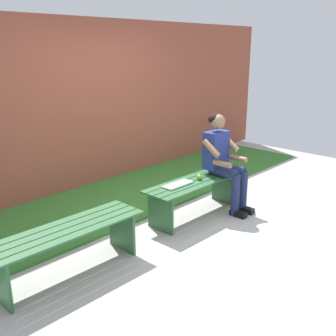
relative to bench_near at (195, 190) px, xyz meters
The scene contains 8 objects.
ground_plane 1.44m from the bench_near, 46.19° to the left, with size 10.00×7.00×0.04m, color #B2B2AD.
grass_strip 1.62m from the bench_near, 52.82° to the right, with size 9.00×1.78×0.03m, color #387A2D.
brick_wall 2.31m from the bench_near, 76.40° to the right, with size 9.50×0.24×2.53m, color #9E4C38.
bench_near is the anchor object (origin of this frame).
bench_far 1.92m from the bench_near, ahead, with size 1.59×0.47×0.48m.
person_seated 0.58m from the bench_near, 167.01° to the left, with size 0.50×0.69×1.28m.
apple 0.17m from the bench_near, 165.89° to the left, with size 0.07×0.07×0.07m, color #72B738.
book_open 0.33m from the bench_near, ahead, with size 0.41×0.16×0.02m.
Camera 1 is at (3.75, 3.04, 2.12)m, focal length 42.64 mm.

